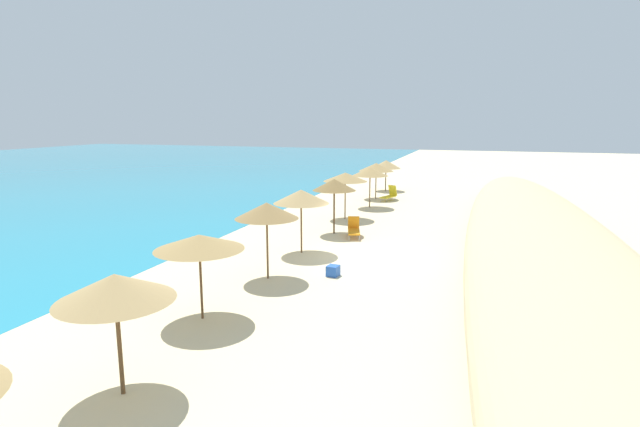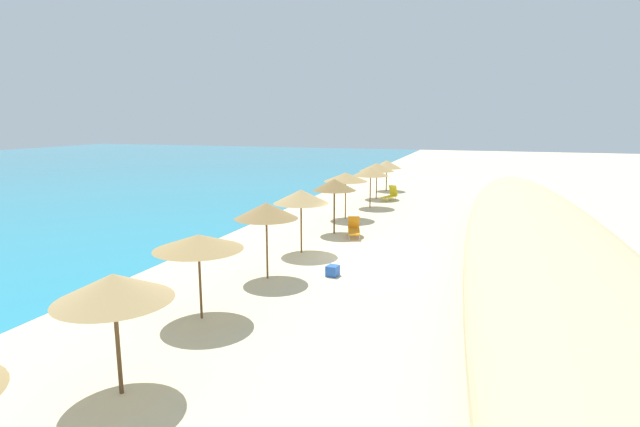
{
  "view_description": "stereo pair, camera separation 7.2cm",
  "coord_description": "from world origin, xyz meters",
  "px_view_note": "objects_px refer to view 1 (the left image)",
  "views": [
    {
      "loc": [
        -20.84,
        -5.24,
        6.0
      ],
      "look_at": [
        1.45,
        2.16,
        1.57
      ],
      "focal_mm": 28.18,
      "sensor_mm": 36.0,
      "label": 1
    },
    {
      "loc": [
        -20.81,
        -5.31,
        6.0
      ],
      "look_at": [
        1.45,
        2.16,
        1.57
      ],
      "focal_mm": 28.18,
      "sensor_mm": 36.0,
      "label": 2
    }
  ],
  "objects_px": {
    "beach_umbrella_4": "(267,211)",
    "beach_umbrella_8": "(370,172)",
    "beach_umbrella_10": "(386,164)",
    "lounge_chair_2": "(389,195)",
    "beach_umbrella_2": "(115,288)",
    "beach_umbrella_9": "(376,167)",
    "lounge_chair_1": "(354,229)",
    "beach_umbrella_7": "(345,177)",
    "beach_umbrella_5": "(301,197)",
    "cooler_box": "(333,271)",
    "beach_umbrella_3": "(199,242)",
    "beach_umbrella_6": "(334,185)"
  },
  "relations": [
    {
      "from": "beach_umbrella_9",
      "to": "cooler_box",
      "type": "relative_size",
      "value": 5.93
    },
    {
      "from": "lounge_chair_1",
      "to": "beach_umbrella_8",
      "type": "bearing_deg",
      "value": -98.38
    },
    {
      "from": "beach_umbrella_8",
      "to": "cooler_box",
      "type": "xyz_separation_m",
      "value": [
        -15.53,
        -2.09,
        -2.26
      ]
    },
    {
      "from": "beach_umbrella_7",
      "to": "beach_umbrella_3",
      "type": "bearing_deg",
      "value": -179.82
    },
    {
      "from": "lounge_chair_1",
      "to": "lounge_chair_2",
      "type": "height_order",
      "value": "lounge_chair_2"
    },
    {
      "from": "beach_umbrella_9",
      "to": "lounge_chair_1",
      "type": "height_order",
      "value": "beach_umbrella_9"
    },
    {
      "from": "lounge_chair_1",
      "to": "beach_umbrella_6",
      "type": "bearing_deg",
      "value": -36.47
    },
    {
      "from": "beach_umbrella_5",
      "to": "beach_umbrella_7",
      "type": "distance_m",
      "value": 8.27
    },
    {
      "from": "beach_umbrella_9",
      "to": "cooler_box",
      "type": "height_order",
      "value": "beach_umbrella_9"
    },
    {
      "from": "beach_umbrella_2",
      "to": "beach_umbrella_10",
      "type": "distance_m",
      "value": 33.63
    },
    {
      "from": "beach_umbrella_9",
      "to": "beach_umbrella_2",
      "type": "bearing_deg",
      "value": -178.92
    },
    {
      "from": "beach_umbrella_8",
      "to": "lounge_chair_2",
      "type": "xyz_separation_m",
      "value": [
        3.33,
        -0.76,
        -2.03
      ]
    },
    {
      "from": "beach_umbrella_5",
      "to": "beach_umbrella_6",
      "type": "relative_size",
      "value": 1.0
    },
    {
      "from": "beach_umbrella_4",
      "to": "beach_umbrella_6",
      "type": "relative_size",
      "value": 1.01
    },
    {
      "from": "beach_umbrella_3",
      "to": "beach_umbrella_7",
      "type": "distance_m",
      "value": 16.43
    },
    {
      "from": "beach_umbrella_5",
      "to": "beach_umbrella_6",
      "type": "bearing_deg",
      "value": -3.66
    },
    {
      "from": "lounge_chair_2",
      "to": "beach_umbrella_5",
      "type": "bearing_deg",
      "value": 105.05
    },
    {
      "from": "beach_umbrella_7",
      "to": "beach_umbrella_10",
      "type": "bearing_deg",
      "value": 0.05
    },
    {
      "from": "lounge_chair_2",
      "to": "cooler_box",
      "type": "bearing_deg",
      "value": 112.82
    },
    {
      "from": "beach_umbrella_10",
      "to": "lounge_chair_2",
      "type": "bearing_deg",
      "value": -165.84
    },
    {
      "from": "beach_umbrella_2",
      "to": "beach_umbrella_9",
      "type": "xyz_separation_m",
      "value": [
        29.12,
        0.55,
        -0.06
      ]
    },
    {
      "from": "beach_umbrella_5",
      "to": "cooler_box",
      "type": "distance_m",
      "value": 4.41
    },
    {
      "from": "beach_umbrella_2",
      "to": "beach_umbrella_7",
      "type": "distance_m",
      "value": 20.74
    },
    {
      "from": "beach_umbrella_2",
      "to": "beach_umbrella_4",
      "type": "relative_size",
      "value": 0.94
    },
    {
      "from": "beach_umbrella_2",
      "to": "lounge_chair_1",
      "type": "relative_size",
      "value": 1.63
    },
    {
      "from": "cooler_box",
      "to": "beach_umbrella_4",
      "type": "bearing_deg",
      "value": 115.07
    },
    {
      "from": "beach_umbrella_2",
      "to": "beach_umbrella_5",
      "type": "distance_m",
      "value": 12.47
    },
    {
      "from": "beach_umbrella_3",
      "to": "cooler_box",
      "type": "height_order",
      "value": "beach_umbrella_3"
    },
    {
      "from": "beach_umbrella_6",
      "to": "beach_umbrella_9",
      "type": "xyz_separation_m",
      "value": [
        12.42,
        0.41,
        -0.2
      ]
    },
    {
      "from": "beach_umbrella_4",
      "to": "lounge_chair_2",
      "type": "distance_m",
      "value": 20.07
    },
    {
      "from": "beach_umbrella_10",
      "to": "beach_umbrella_9",
      "type": "bearing_deg",
      "value": -178.55
    },
    {
      "from": "beach_umbrella_3",
      "to": "beach_umbrella_9",
      "type": "relative_size",
      "value": 0.99
    },
    {
      "from": "beach_umbrella_3",
      "to": "beach_umbrella_8",
      "type": "xyz_separation_m",
      "value": [
        20.82,
        -0.48,
        0.07
      ]
    },
    {
      "from": "beach_umbrella_10",
      "to": "lounge_chair_2",
      "type": "relative_size",
      "value": 1.52
    },
    {
      "from": "lounge_chair_2",
      "to": "lounge_chair_1",
      "type": "bearing_deg",
      "value": 110.8
    },
    {
      "from": "beach_umbrella_8",
      "to": "beach_umbrella_9",
      "type": "bearing_deg",
      "value": 6.12
    },
    {
      "from": "beach_umbrella_10",
      "to": "lounge_chair_2",
      "type": "distance_m",
      "value": 5.62
    },
    {
      "from": "beach_umbrella_4",
      "to": "lounge_chair_2",
      "type": "height_order",
      "value": "beach_umbrella_4"
    },
    {
      "from": "beach_umbrella_8",
      "to": "cooler_box",
      "type": "relative_size",
      "value": 6.01
    },
    {
      "from": "beach_umbrella_5",
      "to": "beach_umbrella_10",
      "type": "distance_m",
      "value": 21.16
    },
    {
      "from": "beach_umbrella_4",
      "to": "beach_umbrella_7",
      "type": "height_order",
      "value": "beach_umbrella_4"
    },
    {
      "from": "beach_umbrella_3",
      "to": "beach_umbrella_7",
      "type": "xyz_separation_m",
      "value": [
        16.43,
        0.05,
        0.16
      ]
    },
    {
      "from": "beach_umbrella_2",
      "to": "cooler_box",
      "type": "height_order",
      "value": "beach_umbrella_2"
    },
    {
      "from": "beach_umbrella_2",
      "to": "beach_umbrella_5",
      "type": "relative_size",
      "value": 0.95
    },
    {
      "from": "beach_umbrella_4",
      "to": "lounge_chair_2",
      "type": "bearing_deg",
      "value": -2.75
    },
    {
      "from": "lounge_chair_1",
      "to": "beach_umbrella_7",
      "type": "bearing_deg",
      "value": -85.03
    },
    {
      "from": "beach_umbrella_3",
      "to": "lounge_chair_2",
      "type": "distance_m",
      "value": 24.27
    },
    {
      "from": "beach_umbrella_7",
      "to": "lounge_chair_1",
      "type": "relative_size",
      "value": 1.67
    },
    {
      "from": "beach_umbrella_3",
      "to": "beach_umbrella_6",
      "type": "xyz_separation_m",
      "value": [
        12.39,
        -0.46,
        0.21
      ]
    },
    {
      "from": "beach_umbrella_4",
      "to": "beach_umbrella_8",
      "type": "xyz_separation_m",
      "value": [
        16.59,
        -0.2,
        -0.17
      ]
    }
  ]
}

